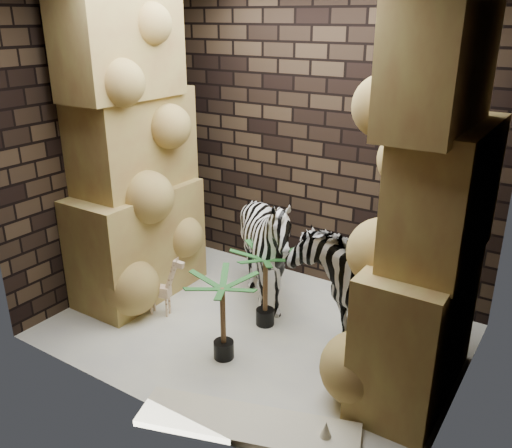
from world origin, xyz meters
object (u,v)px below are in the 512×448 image
Objects in this scene: palm_back at (223,318)px; surfboard at (247,425)px; zebra_left at (267,254)px; zebra_right at (361,263)px; giraffe_toy at (159,284)px; palm_front at (265,287)px.

surfboard is at bearing -42.64° from palm_back.
surfboard is (0.62, -0.57, -0.35)m from palm_back.
zebra_right is at bearing 0.48° from zebra_left.
giraffe_toy is at bearing -141.72° from zebra_left.
zebra_left is 0.37m from palm_front.
surfboard is (0.61, -1.20, -0.36)m from palm_front.
giraffe_toy is 0.95m from palm_back.
zebra_right is 0.93m from zebra_left.
zebra_left is 0.81× the size of surfboard.
giraffe_toy is at bearing 165.71° from palm_back.
palm_front reaches higher than surfboard.
zebra_left is at bearing 99.16° from surfboard.
zebra_right is 1.88m from giraffe_toy.
palm_front reaches higher than palm_back.
giraffe_toy is 1.77m from surfboard.
zebra_right is 1.67m from surfboard.
giraffe_toy is (-1.69, -0.72, -0.38)m from zebra_right.
giraffe_toy is 1.01m from palm_front.
zebra_left is 1.64× the size of palm_front.
palm_front is at bearing -62.79° from zebra_left.
palm_front is at bearing 98.63° from surfboard.
palm_back reaches higher than surfboard.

